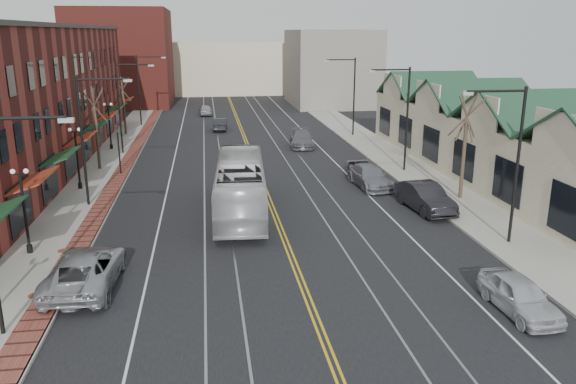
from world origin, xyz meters
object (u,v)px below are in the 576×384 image
object	(u,v)px
transit_bus	(240,186)
parked_car_c	(370,176)
parked_suv	(85,270)
parked_car_b	(425,197)
parked_car_a	(520,295)
parked_car_d	(361,169)

from	to	relation	value
transit_bus	parked_car_c	bearing A→B (deg)	-150.44
parked_suv	transit_bus	bearing A→B (deg)	-124.99
transit_bus	parked_car_b	size ratio (longest dim) A/B	2.32
parked_suv	parked_car_a	xyz separation A→B (m)	(17.34, -4.77, -0.11)
parked_suv	parked_car_c	distance (m)	22.01
parked_suv	parked_car_a	bearing A→B (deg)	166.83
parked_car_c	parked_car_d	xyz separation A→B (m)	(0.00, 2.40, -0.04)
parked_car_a	parked_car_b	bearing A→B (deg)	81.83
parked_car_c	parked_car_a	bearing A→B (deg)	-92.83
parked_car_a	parked_car_b	distance (m)	13.16
parked_car_a	parked_car_d	size ratio (longest dim) A/B	1.01
parked_suv	parked_car_c	size ratio (longest dim) A/B	1.15
parked_car_a	parked_car_c	world-z (taller)	parked_car_c
transit_bus	parked_car_a	size ratio (longest dim) A/B	2.87
parked_car_b	parked_car_d	distance (m)	8.49
parked_car_d	parked_car_a	bearing A→B (deg)	-81.13
parked_car_b	parked_car_c	world-z (taller)	parked_car_b
transit_bus	parked_car_c	xyz separation A→B (m)	(9.50, 4.61, -0.93)
parked_car_b	parked_car_a	bearing A→B (deg)	-101.88
parked_car_a	parked_car_d	bearing A→B (deg)	88.78
parked_suv	parked_car_b	bearing A→B (deg)	-153.67
parked_car_a	transit_bus	bearing A→B (deg)	122.24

